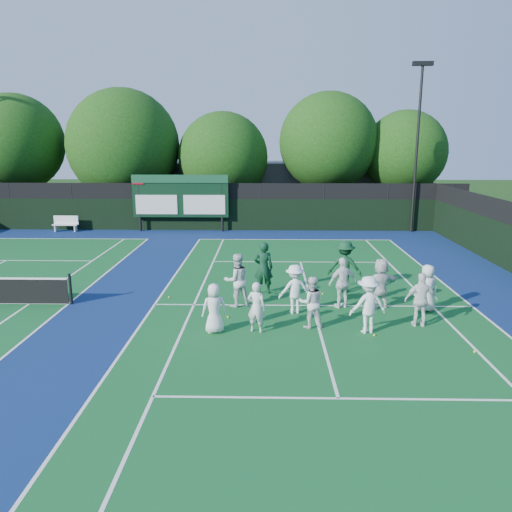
{
  "coord_description": "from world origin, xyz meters",
  "views": [
    {
      "loc": [
        -1.6,
        -15.45,
        5.54
      ],
      "look_at": [
        -2.0,
        3.0,
        1.3
      ],
      "focal_mm": 35.0,
      "sensor_mm": 36.0,
      "label": 1
    }
  ],
  "objects": [
    {
      "name": "ground",
      "position": [
        0.0,
        0.0,
        0.0
      ],
      "size": [
        120.0,
        120.0,
        0.0
      ],
      "primitive_type": "plane",
      "color": "#16370F",
      "rests_on": "ground"
    },
    {
      "name": "court_apron",
      "position": [
        -6.0,
        1.0,
        0.0
      ],
      "size": [
        34.0,
        32.0,
        0.01
      ],
      "primitive_type": "cube",
      "color": "navy",
      "rests_on": "ground"
    },
    {
      "name": "near_court",
      "position": [
        0.0,
        1.0,
        0.01
      ],
      "size": [
        11.05,
        23.85,
        0.01
      ],
      "color": "#125724",
      "rests_on": "ground"
    },
    {
      "name": "back_fence",
      "position": [
        -6.0,
        16.0,
        1.36
      ],
      "size": [
        34.0,
        0.08,
        3.0
      ],
      "color": "black",
      "rests_on": "ground"
    },
    {
      "name": "scoreboard",
      "position": [
        -7.01,
        15.59,
        2.19
      ],
      "size": [
        6.0,
        0.21,
        3.55
      ],
      "color": "black",
      "rests_on": "ground"
    },
    {
      "name": "clubhouse",
      "position": [
        -2.0,
        24.0,
        2.0
      ],
      "size": [
        18.0,
        6.0,
        4.0
      ],
      "primitive_type": "cube",
      "color": "#59595E",
      "rests_on": "ground"
    },
    {
      "name": "light_pole_right",
      "position": [
        7.5,
        15.7,
        6.3
      ],
      "size": [
        1.2,
        0.3,
        10.12
      ],
      "color": "black",
      "rests_on": "ground"
    },
    {
      "name": "bench",
      "position": [
        -14.28,
        15.37,
        0.53
      ],
      "size": [
        1.58,
        0.46,
        0.99
      ],
      "color": "white",
      "rests_on": "ground"
    },
    {
      "name": "tree_a",
      "position": [
        -18.89,
        19.58,
        5.3
      ],
      "size": [
        6.65,
        6.65,
        8.8
      ],
      "color": "#311C0D",
      "rests_on": "ground"
    },
    {
      "name": "tree_b",
      "position": [
        -11.35,
        19.58,
        5.08
      ],
      "size": [
        7.69,
        7.69,
        9.13
      ],
      "color": "#311C0D",
      "rests_on": "ground"
    },
    {
      "name": "tree_c",
      "position": [
        -4.48,
        19.58,
        4.33
      ],
      "size": [
        6.16,
        6.16,
        7.57
      ],
      "color": "#311C0D",
      "rests_on": "ground"
    },
    {
      "name": "tree_d",
      "position": [
        2.73,
        19.58,
        5.35
      ],
      "size": [
        6.67,
        6.67,
        8.87
      ],
      "color": "#311C0D",
      "rests_on": "ground"
    },
    {
      "name": "tree_e",
      "position": [
        7.98,
        19.58,
        4.7
      ],
      "size": [
        5.63,
        5.63,
        7.66
      ],
      "color": "#311C0D",
      "rests_on": "ground"
    },
    {
      "name": "tennis_ball_0",
      "position": [
        -2.83,
        -0.28,
        0.03
      ],
      "size": [
        0.07,
        0.07,
        0.07
      ],
      "primitive_type": "sphere",
      "color": "yellow",
      "rests_on": "ground"
    },
    {
      "name": "tennis_ball_1",
      "position": [
        0.49,
        2.31,
        0.03
      ],
      "size": [
        0.07,
        0.07,
        0.07
      ],
      "primitive_type": "sphere",
      "color": "yellow",
      "rests_on": "ground"
    },
    {
      "name": "tennis_ball_2",
      "position": [
        4.01,
        -2.85,
        0.03
      ],
      "size": [
        0.07,
        0.07,
        0.07
      ],
      "primitive_type": "sphere",
      "color": "yellow",
      "rests_on": "ground"
    },
    {
      "name": "tennis_ball_3",
      "position": [
        -5.13,
        1.75,
        0.03
      ],
      "size": [
        0.07,
        0.07,
        0.07
      ],
      "primitive_type": "sphere",
      "color": "yellow",
      "rests_on": "ground"
    },
    {
      "name": "tennis_ball_4",
      "position": [
        0.08,
        3.92,
        0.03
      ],
      "size": [
        0.07,
        0.07,
        0.07
      ],
      "primitive_type": "sphere",
      "color": "yellow",
      "rests_on": "ground"
    },
    {
      "name": "tennis_ball_5",
      "position": [
        1.55,
        -1.74,
        0.03
      ],
      "size": [
        0.07,
        0.07,
        0.07
      ],
      "primitive_type": "sphere",
      "color": "yellow",
      "rests_on": "ground"
    },
    {
      "name": "player_front_0",
      "position": [
        -3.13,
        -1.52,
        0.75
      ],
      "size": [
        0.82,
        0.64,
        1.5
      ],
      "primitive_type": "imported",
      "rotation": [
        0.0,
        0.0,
        3.38
      ],
      "color": "white",
      "rests_on": "ground"
    },
    {
      "name": "player_front_1",
      "position": [
        -1.89,
        -1.46,
        0.77
      ],
      "size": [
        0.65,
        0.53,
        1.55
      ],
      "primitive_type": "imported",
      "rotation": [
        0.0,
        0.0,
        2.82
      ],
      "color": "silver",
      "rests_on": "ground"
    },
    {
      "name": "player_front_2",
      "position": [
        -0.24,
        -1.05,
        0.8
      ],
      "size": [
        0.85,
        0.7,
        1.61
      ],
      "primitive_type": "imported",
      "rotation": [
        0.0,
        0.0,
        3.27
      ],
      "color": "silver",
      "rests_on": "ground"
    },
    {
      "name": "player_front_3",
      "position": [
        1.39,
        -1.43,
        0.86
      ],
      "size": [
        1.23,
        0.88,
        1.73
      ],
      "primitive_type": "imported",
      "rotation": [
        0.0,
        0.0,
        3.38
      ],
      "color": "white",
      "rests_on": "ground"
    },
    {
      "name": "player_front_4",
      "position": [
        3.1,
        -0.88,
        0.84
      ],
      "size": [
        1.0,
        0.43,
        1.69
      ],
      "primitive_type": "imported",
      "rotation": [
        0.0,
        0.0,
        3.12
      ],
      "color": "white",
      "rests_on": "ground"
    },
    {
      "name": "player_back_0",
      "position": [
        -2.62,
        0.93,
        0.93
      ],
      "size": [
        1.11,
        1.0,
        1.86
      ],
      "primitive_type": "imported",
      "rotation": [
        0.0,
        0.0,
        3.55
      ],
      "color": "silver",
      "rests_on": "ground"
    },
    {
      "name": "player_back_1",
      "position": [
        -0.68,
        0.25,
        0.82
      ],
      "size": [
        1.18,
        0.86,
        1.64
      ],
      "primitive_type": "imported",
      "rotation": [
        0.0,
        0.0,
        3.4
      ],
      "color": "white",
      "rests_on": "ground"
    },
    {
      "name": "player_back_2",
      "position": [
        0.98,
        0.84,
        0.88
      ],
      "size": [
        1.11,
        0.76,
        1.76
      ],
      "primitive_type": "imported",
      "rotation": [
        0.0,
        0.0,
        3.5
      ],
      "color": "white",
      "rests_on": "ground"
    },
    {
      "name": "player_back_3",
      "position": [
        2.25,
        0.84,
        0.87
      ],
      "size": [
        1.68,
        1.1,
        1.74
      ],
      "primitive_type": "imported",
      "rotation": [
        0.0,
        0.0,
        3.55
      ],
      "color": "silver",
      "rests_on": "ground"
    },
    {
      "name": "player_back_4",
      "position": [
        3.73,
        0.55,
        0.8
      ],
      "size": [
        0.85,
        0.62,
        1.59
      ],
      "primitive_type": "imported",
      "rotation": [
        0.0,
        0.0,
        3.3
      ],
      "color": "silver",
      "rests_on": "ground"
    },
    {
      "name": "coach_left",
      "position": [
        -1.71,
        2.42,
        0.98
      ],
      "size": [
        0.74,
        0.51,
        1.96
      ],
      "primitive_type": "imported",
      "rotation": [
        0.0,
        0.0,
        3.2
      ],
      "color": "#0E341E",
      "rests_on": "ground"
    },
    {
      "name": "coach_right",
      "position": [
        1.33,
        2.69,
        0.98
      ],
      "size": [
        1.4,
        1.0,
        1.96
      ],
      "primitive_type": "imported",
      "rotation": [
        0.0,
        0.0,
        2.91
      ],
      "color": "#103C1F",
      "rests_on": "ground"
    }
  ]
}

